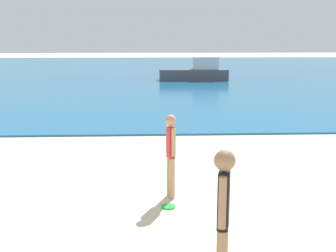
# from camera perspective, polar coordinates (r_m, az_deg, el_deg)

# --- Properties ---
(water) EXTENTS (160.00, 60.00, 0.06)m
(water) POSITION_cam_1_polar(r_m,az_deg,el_deg) (42.79, -2.00, 7.71)
(water) COLOR #1E6B9E
(water) RESTS_ON ground
(person_standing) EXTENTS (0.21, 0.35, 1.58)m
(person_standing) POSITION_cam_1_polar(r_m,az_deg,el_deg) (7.77, 0.38, -3.43)
(person_standing) COLOR tan
(person_standing) RESTS_ON ground
(frisbee) EXTENTS (0.25, 0.25, 0.03)m
(frisbee) POSITION_cam_1_polar(r_m,az_deg,el_deg) (7.58, 0.05, -10.93)
(frisbee) COLOR green
(frisbee) RESTS_ON ground
(person_distant) EXTENTS (0.23, 0.40, 1.76)m
(person_distant) POSITION_cam_1_polar(r_m,az_deg,el_deg) (4.78, 7.52, -12.11)
(person_distant) COLOR #936B4C
(person_distant) RESTS_ON ground
(boat_near) EXTENTS (4.95, 1.61, 1.68)m
(boat_near) POSITION_cam_1_polar(r_m,az_deg,el_deg) (30.88, 3.85, 7.33)
(boat_near) COLOR #4C4C51
(boat_near) RESTS_ON water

